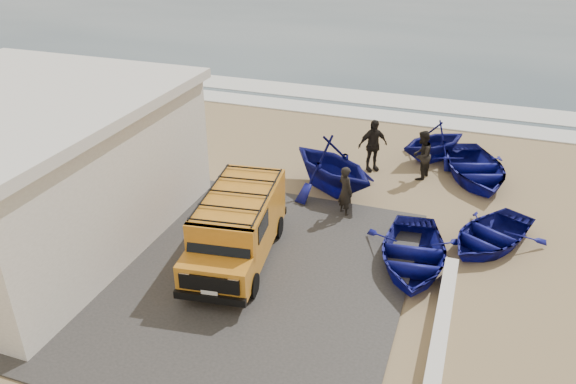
% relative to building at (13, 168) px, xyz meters
% --- Properties ---
extents(ground, '(160.00, 160.00, 0.00)m').
position_rel_building_xyz_m(ground, '(7.50, 2.00, -2.16)').
color(ground, '#9F855C').
extents(slab, '(12.00, 10.00, 0.05)m').
position_rel_building_xyz_m(slab, '(5.50, -0.00, -2.14)').
color(slab, '#403D3A').
rests_on(slab, ground).
extents(surf_line, '(180.00, 1.60, 0.06)m').
position_rel_building_xyz_m(surf_line, '(7.50, 14.00, -2.13)').
color(surf_line, white).
rests_on(surf_line, ground).
extents(surf_wash, '(180.00, 2.20, 0.04)m').
position_rel_building_xyz_m(surf_wash, '(7.50, 16.50, -2.14)').
color(surf_wash, white).
rests_on(surf_wash, ground).
extents(building, '(8.40, 9.40, 4.30)m').
position_rel_building_xyz_m(building, '(0.00, 0.00, 0.00)').
color(building, white).
rests_on(building, ground).
extents(parapet, '(0.35, 6.00, 0.55)m').
position_rel_building_xyz_m(parapet, '(12.50, -1.00, -1.89)').
color(parapet, silver).
rests_on(parapet, ground).
extents(van, '(2.43, 4.88, 2.01)m').
position_rel_building_xyz_m(van, '(6.72, 0.85, -1.09)').
color(van, orange).
rests_on(van, ground).
extents(boat_near_left, '(3.18, 4.14, 0.80)m').
position_rel_building_xyz_m(boat_near_left, '(11.44, 2.11, -1.77)').
color(boat_near_left, navy).
rests_on(boat_near_left, ground).
extents(boat_near_right, '(3.82, 4.22, 0.72)m').
position_rel_building_xyz_m(boat_near_right, '(13.44, 3.91, -1.81)').
color(boat_near_right, navy).
rests_on(boat_near_right, ground).
extents(boat_mid_left, '(4.92, 4.78, 1.98)m').
position_rel_building_xyz_m(boat_mid_left, '(8.06, 5.83, -1.17)').
color(boat_mid_left, navy).
rests_on(boat_mid_left, ground).
extents(boat_mid_right, '(4.17, 4.93, 0.87)m').
position_rel_building_xyz_m(boat_mid_right, '(12.77, 8.44, -1.73)').
color(boat_mid_right, navy).
rests_on(boat_mid_right, ground).
extents(boat_far_left, '(3.93, 3.98, 1.59)m').
position_rel_building_xyz_m(boat_far_left, '(11.12, 9.67, -1.37)').
color(boat_far_left, navy).
rests_on(boat_far_left, ground).
extents(fisherman_front, '(0.74, 0.70, 1.69)m').
position_rel_building_xyz_m(fisherman_front, '(8.94, 4.30, -1.32)').
color(fisherman_front, black).
rests_on(fisherman_front, ground).
extents(fisherman_middle, '(0.89, 1.03, 1.83)m').
position_rel_building_xyz_m(fisherman_middle, '(10.87, 7.83, -1.25)').
color(fisherman_middle, black).
rests_on(fisherman_middle, ground).
extents(fisherman_back, '(1.22, 1.12, 2.00)m').
position_rel_building_xyz_m(fisherman_back, '(9.05, 7.94, -1.16)').
color(fisherman_back, black).
rests_on(fisherman_back, ground).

